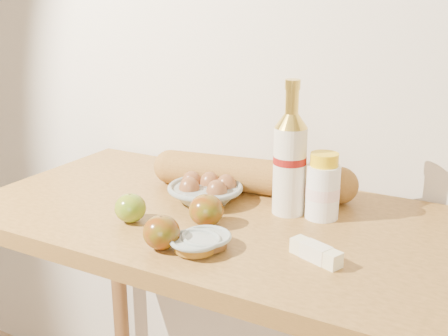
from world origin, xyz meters
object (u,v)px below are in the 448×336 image
at_px(table, 230,265).
at_px(baguette, 251,176).
at_px(bourbon_bottle, 290,161).
at_px(egg_bowl, 206,191).
at_px(cream_bottle, 323,188).

height_order(table, baguette, baguette).
xyz_separation_m(bourbon_bottle, egg_bowl, (-0.20, -0.03, -0.10)).
relative_size(table, baguette, 2.27).
bearing_deg(egg_bowl, bourbon_bottle, 8.00).
distance_m(table, bourbon_bottle, 0.28).
bearing_deg(cream_bottle, baguette, 137.62).
bearing_deg(cream_bottle, bourbon_bottle, 163.38).
relative_size(bourbon_bottle, cream_bottle, 2.04).
xyz_separation_m(table, bourbon_bottle, (0.10, 0.08, 0.25)).
relative_size(cream_bottle, baguette, 0.28).
bearing_deg(bourbon_bottle, cream_bottle, 30.82).
height_order(cream_bottle, baguette, cream_bottle).
height_order(table, bourbon_bottle, bourbon_bottle).
bearing_deg(baguette, bourbon_bottle, -40.10).
bearing_deg(cream_bottle, egg_bowl, 163.75).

